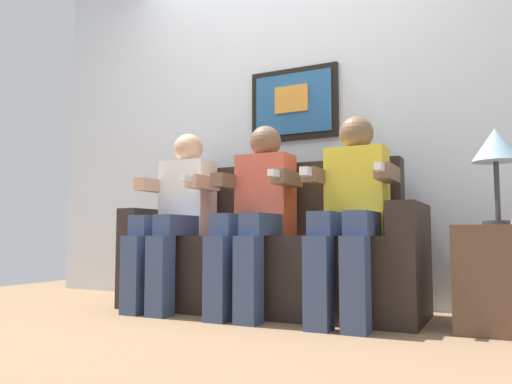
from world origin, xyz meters
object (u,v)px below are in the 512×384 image
object	(u,v)px
person_in_middle	(257,208)
person_on_left	(177,211)
person_on_right	(351,206)
table_lamp	(495,149)
couch	(269,259)
side_table_right	(500,278)

from	to	relation	value
person_in_middle	person_on_left	bearing A→B (deg)	180.00
person_on_left	person_on_right	distance (m)	1.11
person_on_right	table_lamp	world-z (taller)	person_on_right
couch	side_table_right	xyz separation A→B (m)	(1.25, -0.11, -0.06)
side_table_right	table_lamp	xyz separation A→B (m)	(0.00, -0.04, 0.61)
person_on_left	person_on_right	size ratio (longest dim) A/B	1.00
couch	person_on_left	xyz separation A→B (m)	(-0.56, -0.17, 0.29)
person_on_right	side_table_right	bearing A→B (deg)	5.07
person_in_middle	table_lamp	xyz separation A→B (m)	(1.25, 0.02, 0.25)
couch	person_on_right	bearing A→B (deg)	-16.71
person_in_middle	side_table_right	xyz separation A→B (m)	(1.25, 0.06, -0.36)
side_table_right	couch	bearing A→B (deg)	175.17
person_on_left	side_table_right	world-z (taller)	person_on_left
person_on_right	side_table_right	distance (m)	0.78
person_on_left	side_table_right	xyz separation A→B (m)	(1.81, 0.06, -0.36)
couch	person_in_middle	size ratio (longest dim) A/B	1.62
couch	person_on_left	size ratio (longest dim) A/B	1.62
person_on_left	table_lamp	world-z (taller)	person_on_left
person_on_left	person_in_middle	distance (m)	0.56
person_in_middle	table_lamp	size ratio (longest dim) A/B	2.41
side_table_right	table_lamp	size ratio (longest dim) A/B	1.09
person_in_middle	person_on_right	distance (m)	0.56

